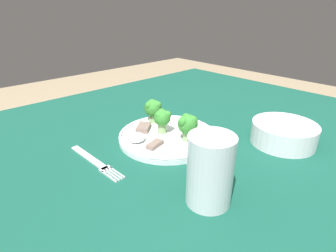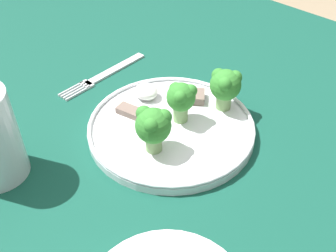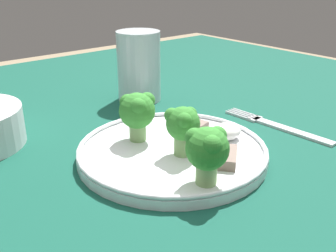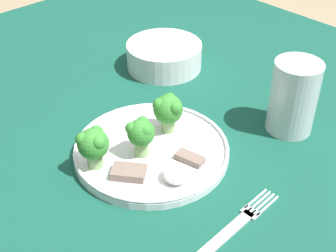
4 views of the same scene
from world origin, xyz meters
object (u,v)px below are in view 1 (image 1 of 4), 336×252
at_px(dinner_plate, 166,137).
at_px(cream_bowl, 283,134).
at_px(drinking_glass, 210,174).
at_px(fork, 95,162).

bearing_deg(dinner_plate, cream_bowl, 133.68).
relative_size(dinner_plate, cream_bowl, 1.60).
bearing_deg(dinner_plate, drinking_glass, 64.68).
relative_size(dinner_plate, drinking_glass, 1.96).
xyz_separation_m(cream_bowl, drinking_glass, (0.31, 0.01, 0.03)).
bearing_deg(cream_bowl, dinner_plate, -46.32).
relative_size(fork, drinking_glass, 1.49).
xyz_separation_m(dinner_plate, cream_bowl, (-0.20, 0.21, 0.02)).
distance_m(cream_bowl, drinking_glass, 0.31).
bearing_deg(drinking_glass, fork, -71.41).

